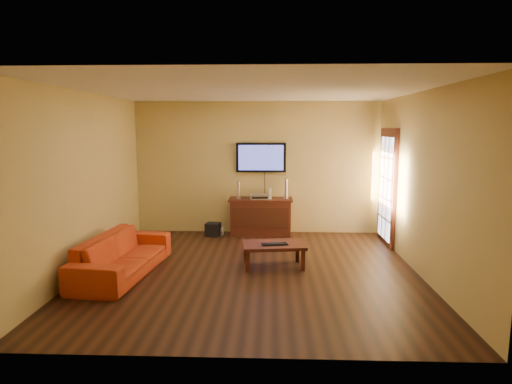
{
  "coord_description": "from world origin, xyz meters",
  "views": [
    {
      "loc": [
        0.3,
        -6.27,
        2.16
      ],
      "look_at": [
        0.04,
        0.8,
        1.1
      ],
      "focal_mm": 30.0,
      "sensor_mm": 36.0,
      "label": 1
    }
  ],
  "objects_px": {
    "television": "(261,158)",
    "keyboard": "(275,244)",
    "bottle": "(222,232)",
    "av_receiver": "(259,197)",
    "media_console": "(261,217)",
    "speaker_right": "(286,190)",
    "game_console": "(271,193)",
    "subwoofer": "(213,229)",
    "speaker_left": "(239,191)",
    "sofa": "(122,248)",
    "coffee_table": "(274,247)"
  },
  "relations": [
    {
      "from": "subwoofer",
      "to": "keyboard",
      "type": "distance_m",
      "value": 2.34
    },
    {
      "from": "speaker_right",
      "to": "subwoofer",
      "type": "xyz_separation_m",
      "value": [
        -1.47,
        -0.16,
        -0.8
      ]
    },
    {
      "from": "media_console",
      "to": "television",
      "type": "bearing_deg",
      "value": 90.0
    },
    {
      "from": "sofa",
      "to": "av_receiver",
      "type": "bearing_deg",
      "value": -33.58
    },
    {
      "from": "speaker_right",
      "to": "speaker_left",
      "type": "bearing_deg",
      "value": -177.16
    },
    {
      "from": "speaker_left",
      "to": "bottle",
      "type": "height_order",
      "value": "speaker_left"
    },
    {
      "from": "subwoofer",
      "to": "bottle",
      "type": "height_order",
      "value": "subwoofer"
    },
    {
      "from": "coffee_table",
      "to": "sofa",
      "type": "bearing_deg",
      "value": -169.69
    },
    {
      "from": "media_console",
      "to": "bottle",
      "type": "distance_m",
      "value": 0.85
    },
    {
      "from": "media_console",
      "to": "speaker_left",
      "type": "bearing_deg",
      "value": -176.84
    },
    {
      "from": "speaker_left",
      "to": "keyboard",
      "type": "height_order",
      "value": "speaker_left"
    },
    {
      "from": "coffee_table",
      "to": "media_console",
      "type": "bearing_deg",
      "value": 97.18
    },
    {
      "from": "coffee_table",
      "to": "sofa",
      "type": "height_order",
      "value": "sofa"
    },
    {
      "from": "game_console",
      "to": "speaker_right",
      "type": "bearing_deg",
      "value": 7.49
    },
    {
      "from": "bottle",
      "to": "coffee_table",
      "type": "bearing_deg",
      "value": -60.33
    },
    {
      "from": "bottle",
      "to": "speaker_left",
      "type": "bearing_deg",
      "value": 35.13
    },
    {
      "from": "media_console",
      "to": "speaker_right",
      "type": "xyz_separation_m",
      "value": [
        0.51,
        0.02,
        0.55
      ]
    },
    {
      "from": "media_console",
      "to": "television",
      "type": "relative_size",
      "value": 1.26
    },
    {
      "from": "media_console",
      "to": "keyboard",
      "type": "bearing_deg",
      "value": -82.64
    },
    {
      "from": "media_console",
      "to": "speaker_right",
      "type": "distance_m",
      "value": 0.75
    },
    {
      "from": "keyboard",
      "to": "television",
      "type": "bearing_deg",
      "value": 96.72
    },
    {
      "from": "sofa",
      "to": "keyboard",
      "type": "distance_m",
      "value": 2.29
    },
    {
      "from": "subwoofer",
      "to": "sofa",
      "type": "bearing_deg",
      "value": -102.35
    },
    {
      "from": "coffee_table",
      "to": "av_receiver",
      "type": "relative_size",
      "value": 2.8
    },
    {
      "from": "speaker_left",
      "to": "game_console",
      "type": "height_order",
      "value": "speaker_left"
    },
    {
      "from": "sofa",
      "to": "speaker_left",
      "type": "height_order",
      "value": "speaker_left"
    },
    {
      "from": "speaker_left",
      "to": "av_receiver",
      "type": "relative_size",
      "value": 0.95
    },
    {
      "from": "television",
      "to": "bottle",
      "type": "height_order",
      "value": "television"
    },
    {
      "from": "television",
      "to": "keyboard",
      "type": "xyz_separation_m",
      "value": [
        0.27,
        -2.31,
        -1.18
      ]
    },
    {
      "from": "television",
      "to": "av_receiver",
      "type": "relative_size",
      "value": 2.78
    },
    {
      "from": "television",
      "to": "keyboard",
      "type": "height_order",
      "value": "television"
    },
    {
      "from": "sofa",
      "to": "keyboard",
      "type": "xyz_separation_m",
      "value": [
        2.26,
        0.34,
        -0.01
      ]
    },
    {
      "from": "television",
      "to": "speaker_left",
      "type": "xyz_separation_m",
      "value": [
        -0.44,
        -0.23,
        -0.65
      ]
    },
    {
      "from": "television",
      "to": "game_console",
      "type": "height_order",
      "value": "television"
    },
    {
      "from": "keyboard",
      "to": "coffee_table",
      "type": "bearing_deg",
      "value": 103.08
    },
    {
      "from": "subwoofer",
      "to": "coffee_table",
      "type": "bearing_deg",
      "value": -45.86
    },
    {
      "from": "television",
      "to": "keyboard",
      "type": "bearing_deg",
      "value": -83.28
    },
    {
      "from": "bottle",
      "to": "keyboard",
      "type": "height_order",
      "value": "keyboard"
    },
    {
      "from": "game_console",
      "to": "bottle",
      "type": "height_order",
      "value": "game_console"
    },
    {
      "from": "media_console",
      "to": "bottle",
      "type": "xyz_separation_m",
      "value": [
        -0.76,
        -0.25,
        -0.28
      ]
    },
    {
      "from": "media_console",
      "to": "bottle",
      "type": "relative_size",
      "value": 6.0
    },
    {
      "from": "media_console",
      "to": "television",
      "type": "xyz_separation_m",
      "value": [
        -0.0,
        0.2,
        1.19
      ]
    },
    {
      "from": "media_console",
      "to": "subwoofer",
      "type": "relative_size",
      "value": 4.82
    },
    {
      "from": "speaker_left",
      "to": "keyboard",
      "type": "bearing_deg",
      "value": -71.03
    },
    {
      "from": "television",
      "to": "speaker_left",
      "type": "bearing_deg",
      "value": -152.76
    },
    {
      "from": "speaker_left",
      "to": "game_console",
      "type": "relative_size",
      "value": 1.53
    },
    {
      "from": "av_receiver",
      "to": "speaker_left",
      "type": "bearing_deg",
      "value": 170.37
    },
    {
      "from": "sofa",
      "to": "media_console",
      "type": "bearing_deg",
      "value": -33.41
    },
    {
      "from": "speaker_right",
      "to": "bottle",
      "type": "bearing_deg",
      "value": -167.94
    },
    {
      "from": "television",
      "to": "speaker_right",
      "type": "xyz_separation_m",
      "value": [
        0.51,
        -0.18,
        -0.63
      ]
    }
  ]
}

